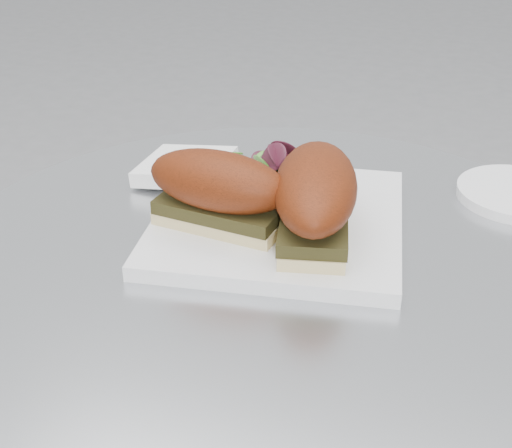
{
  "coord_description": "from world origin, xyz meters",
  "views": [
    {
      "loc": [
        0.2,
        -0.56,
        1.11
      ],
      "look_at": [
        -0.02,
        -0.0,
        0.77
      ],
      "focal_mm": 50.0,
      "sensor_mm": 36.0,
      "label": 1
    }
  ],
  "objects": [
    {
      "name": "table",
      "position": [
        0.0,
        0.0,
        0.49
      ],
      "size": [
        0.7,
        0.7,
        0.73
      ],
      "color": "silver",
      "rests_on": "ground"
    },
    {
      "name": "sandwich_left",
      "position": [
        -0.06,
        0.01,
        0.79
      ],
      "size": [
        0.15,
        0.08,
        0.08
      ],
      "rotation": [
        0.0,
        0.0,
        -0.06
      ],
      "color": "beige",
      "rests_on": "plate"
    },
    {
      "name": "napkin",
      "position": [
        -0.14,
        0.12,
        0.74
      ],
      "size": [
        0.16,
        0.16,
        0.02
      ],
      "primitive_type": null,
      "rotation": [
        0.0,
        0.0,
        -0.22
      ],
      "color": "white",
      "rests_on": "table"
    },
    {
      "name": "salad",
      "position": [
        -0.05,
        0.13,
        0.77
      ],
      "size": [
        0.1,
        0.1,
        0.05
      ],
      "primitive_type": null,
      "color": "#4B9731",
      "rests_on": "plate"
    },
    {
      "name": "plate",
      "position": [
        -0.02,
        0.06,
        0.74
      ],
      "size": [
        0.3,
        0.3,
        0.02
      ],
      "primitive_type": "cube",
      "rotation": [
        0.0,
        0.0,
        0.2
      ],
      "color": "white",
      "rests_on": "table"
    },
    {
      "name": "sandwich_right",
      "position": [
        0.03,
        0.04,
        0.79
      ],
      "size": [
        0.13,
        0.19,
        0.08
      ],
      "rotation": [
        0.0,
        0.0,
        -1.31
      ],
      "color": "beige",
      "rests_on": "plate"
    }
  ]
}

